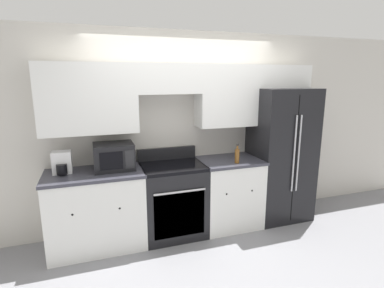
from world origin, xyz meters
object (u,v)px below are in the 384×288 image
(oven_range, at_px, (173,199))
(microwave, at_px, (114,156))
(refrigerator, at_px, (279,154))
(bottle, at_px, (237,155))

(oven_range, height_order, microwave, microwave)
(refrigerator, relative_size, bottle, 7.53)
(refrigerator, height_order, bottle, refrigerator)
(oven_range, distance_m, refrigerator, 1.66)
(refrigerator, xyz_separation_m, bottle, (-0.79, -0.22, 0.10))
(oven_range, distance_m, microwave, 0.94)
(oven_range, xyz_separation_m, microwave, (-0.70, 0.06, 0.62))
(oven_range, relative_size, microwave, 2.38)
(microwave, height_order, bottle, microwave)
(oven_range, relative_size, bottle, 4.43)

